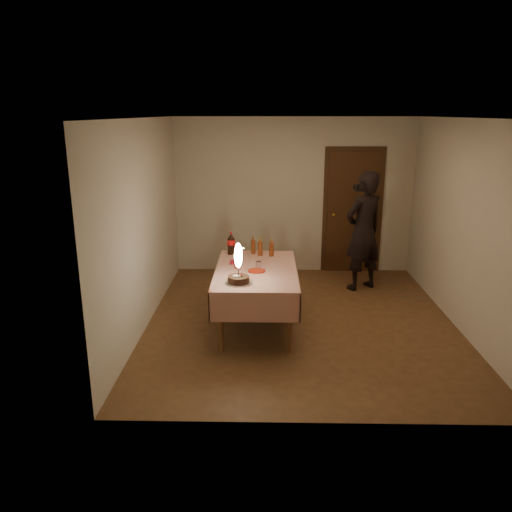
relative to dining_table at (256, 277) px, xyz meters
name	(u,v)px	position (x,y,z in m)	size (l,w,h in m)	color
ground	(300,321)	(0.59, 0.13, -0.66)	(4.00, 4.50, 0.01)	brown
room_shell	(306,196)	(0.62, 0.21, 0.99)	(4.04, 4.54, 2.62)	beige
dining_table	(256,277)	(0.00, 0.00, 0.00)	(1.02, 1.72, 0.77)	brown
birthday_cake	(238,272)	(-0.19, -0.54, 0.23)	(0.31, 0.31, 0.48)	white
red_plate	(257,271)	(0.01, -0.09, 0.11)	(0.22, 0.22, 0.01)	#B11F0C
red_cup	(238,264)	(-0.24, 0.06, 0.15)	(0.08, 0.08, 0.10)	red
clear_cup	(258,265)	(0.03, 0.03, 0.15)	(0.07, 0.07, 0.09)	silver
napkin_stack	(236,262)	(-0.27, 0.25, 0.11)	(0.15, 0.15, 0.02)	#A71323
cola_bottle	(231,243)	(-0.36, 0.68, 0.26)	(0.10, 0.10, 0.32)	black
amber_bottle_left	(253,245)	(-0.06, 0.71, 0.22)	(0.06, 0.06, 0.26)	#622910
amber_bottle_right	(272,248)	(0.20, 0.59, 0.22)	(0.06, 0.06, 0.26)	#622910
amber_bottle_mid	(260,247)	(0.04, 0.63, 0.22)	(0.06, 0.06, 0.26)	#622910
photographer	(363,231)	(1.61, 1.45, 0.25)	(0.80, 0.72, 1.83)	black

